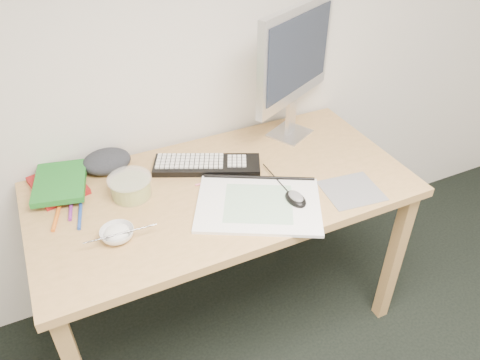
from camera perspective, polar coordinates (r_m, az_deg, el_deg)
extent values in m
plane|color=silver|center=(1.89, -0.23, 21.11)|extent=(3.60, 0.00, 3.60)
cube|color=tan|center=(2.11, 18.26, -9.11)|extent=(0.05, 0.05, 0.71)
cube|color=tan|center=(2.14, -21.61, -9.14)|extent=(0.05, 0.05, 0.71)
cube|color=tan|center=(2.44, 9.33, -0.23)|extent=(0.05, 0.05, 0.71)
cube|color=tan|center=(1.75, -2.09, -1.18)|extent=(1.40, 0.70, 0.03)
cube|color=gray|center=(1.76, 13.45, -1.27)|extent=(0.22, 0.21, 0.00)
cube|color=white|center=(1.64, 2.25, -3.02)|extent=(0.53, 0.47, 0.01)
cube|color=black|center=(1.83, -4.06, 1.83)|extent=(0.43, 0.29, 0.02)
cube|color=silver|center=(2.06, 6.06, 5.69)|extent=(0.21, 0.20, 0.01)
cube|color=silver|center=(2.02, 6.20, 7.60)|extent=(0.06, 0.04, 0.16)
cube|color=silver|center=(1.90, 6.76, 14.95)|extent=(0.44, 0.25, 0.38)
cube|color=black|center=(1.90, 6.78, 15.20)|extent=(0.38, 0.20, 0.30)
ellipsoid|color=black|center=(1.65, 6.82, -2.04)|extent=(0.07, 0.10, 0.03)
imported|color=white|center=(1.57, -14.73, -6.40)|extent=(0.13, 0.13, 0.03)
cylinder|color=silver|center=(1.53, -14.36, -6.35)|extent=(0.22, 0.03, 0.02)
cylinder|color=gold|center=(1.72, -13.20, -0.80)|extent=(0.19, 0.19, 0.08)
cube|color=maroon|center=(1.85, -21.31, -0.63)|extent=(0.21, 0.25, 0.02)
cube|color=#1B6F23|center=(1.82, -21.08, -0.27)|extent=(0.23, 0.28, 0.02)
ellipsoid|color=#23242A|center=(1.89, -15.94, 2.21)|extent=(0.18, 0.17, 0.06)
cylinder|color=pink|center=(1.77, -2.66, 0.16)|extent=(0.19, 0.01, 0.01)
cylinder|color=#A38756|center=(1.76, 0.26, 0.03)|extent=(0.14, 0.10, 0.01)
cylinder|color=black|center=(1.81, -1.55, 1.11)|extent=(0.18, 0.01, 0.01)
cylinder|color=#1D409E|center=(1.69, -18.93, -4.19)|extent=(0.04, 0.13, 0.01)
cylinder|color=orange|center=(1.71, -21.46, -4.21)|extent=(0.05, 0.14, 0.01)
cylinder|color=#7A258B|center=(1.74, -19.92, -3.13)|extent=(0.04, 0.14, 0.01)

